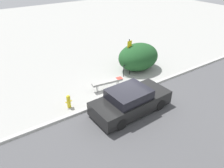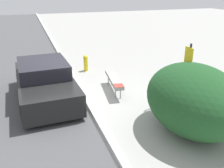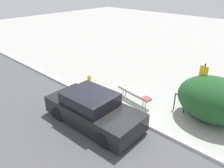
{
  "view_description": "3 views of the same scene",
  "coord_description": "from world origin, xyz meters",
  "px_view_note": "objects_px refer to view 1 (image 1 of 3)",
  "views": [
    {
      "loc": [
        -6.61,
        -8.49,
        7.1
      ],
      "look_at": [
        -0.45,
        0.72,
        0.58
      ],
      "focal_mm": 35.0,
      "sensor_mm": 36.0,
      "label": 1
    },
    {
      "loc": [
        7.88,
        -1.73,
        3.8
      ],
      "look_at": [
        1.17,
        0.58,
        0.98
      ],
      "focal_mm": 40.0,
      "sensor_mm": 36.0,
      "label": 2
    },
    {
      "loc": [
        5.15,
        -6.35,
        5.46
      ],
      "look_at": [
        -1.11,
        0.35,
        1.05
      ],
      "focal_mm": 35.0,
      "sensor_mm": 36.0,
      "label": 3
    }
  ],
  "objects_px": {
    "bike_rack": "(127,69)",
    "sign_post": "(129,52)",
    "fire_hydrant": "(69,101)",
    "parked_car_near": "(131,101)",
    "bench": "(108,82)"
  },
  "relations": [
    {
      "from": "bench",
      "to": "parked_car_near",
      "type": "distance_m",
      "value": 2.53
    },
    {
      "from": "bench",
      "to": "fire_hydrant",
      "type": "distance_m",
      "value": 2.81
    },
    {
      "from": "sign_post",
      "to": "bench",
      "type": "bearing_deg",
      "value": -153.18
    },
    {
      "from": "bike_rack",
      "to": "sign_post",
      "type": "xyz_separation_m",
      "value": [
        0.6,
        0.58,
        0.88
      ]
    },
    {
      "from": "sign_post",
      "to": "parked_car_near",
      "type": "height_order",
      "value": "sign_post"
    },
    {
      "from": "sign_post",
      "to": "fire_hydrant",
      "type": "relative_size",
      "value": 3.01
    },
    {
      "from": "bench",
      "to": "bike_rack",
      "type": "relative_size",
      "value": 2.43
    },
    {
      "from": "sign_post",
      "to": "parked_car_near",
      "type": "bearing_deg",
      "value": -126.35
    },
    {
      "from": "bench",
      "to": "bike_rack",
      "type": "height_order",
      "value": "bike_rack"
    },
    {
      "from": "bike_rack",
      "to": "fire_hydrant",
      "type": "xyz_separation_m",
      "value": [
        -4.79,
        -1.18,
        -0.09
      ]
    },
    {
      "from": "bike_rack",
      "to": "fire_hydrant",
      "type": "distance_m",
      "value": 4.93
    },
    {
      "from": "bike_rack",
      "to": "sign_post",
      "type": "relative_size",
      "value": 0.36
    },
    {
      "from": "fire_hydrant",
      "to": "parked_car_near",
      "type": "height_order",
      "value": "parked_car_near"
    },
    {
      "from": "sign_post",
      "to": "bike_rack",
      "type": "bearing_deg",
      "value": -135.83
    },
    {
      "from": "sign_post",
      "to": "fire_hydrant",
      "type": "height_order",
      "value": "sign_post"
    }
  ]
}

